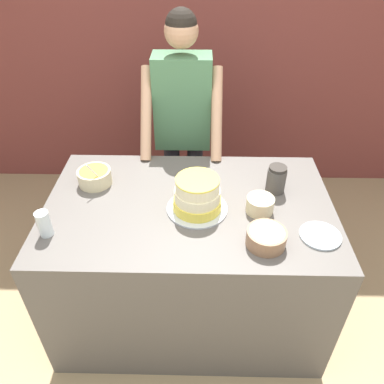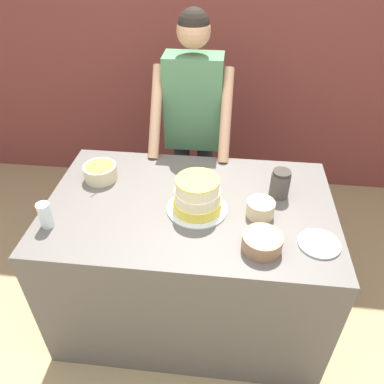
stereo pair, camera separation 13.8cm
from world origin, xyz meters
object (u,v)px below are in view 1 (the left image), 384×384
at_px(cake, 197,196).
at_px(ceramic_plate, 320,236).
at_px(frosting_bowl_white, 266,237).
at_px(person_baker, 183,115).
at_px(frosting_bowl_orange, 95,176).
at_px(drinking_glass, 44,224).
at_px(frosting_bowl_blue, 260,204).
at_px(stoneware_jar, 276,179).

bearing_deg(cake, ceramic_plate, -18.04).
xyz_separation_m(cake, frosting_bowl_white, (0.33, -0.26, -0.05)).
distance_m(person_baker, frosting_bowl_orange, 0.78).
relative_size(cake, frosting_bowl_orange, 1.69).
bearing_deg(drinking_glass, frosting_bowl_orange, 71.76).
relative_size(frosting_bowl_blue, frosting_bowl_orange, 0.76).
distance_m(frosting_bowl_blue, stoneware_jar, 0.22).
bearing_deg(drinking_glass, frosting_bowl_blue, 10.65).
height_order(cake, frosting_bowl_blue, cake).
bearing_deg(ceramic_plate, frosting_bowl_blue, 145.61).
xyz_separation_m(person_baker, frosting_bowl_orange, (-0.49, -0.59, -0.11)).
distance_m(frosting_bowl_blue, frosting_bowl_orange, 0.96).
xyz_separation_m(frosting_bowl_blue, drinking_glass, (-1.08, -0.20, 0.02)).
relative_size(drinking_glass, stoneware_jar, 0.86).
bearing_deg(cake, frosting_bowl_orange, 159.50).
height_order(cake, frosting_bowl_orange, cake).
height_order(person_baker, ceramic_plate, person_baker).
bearing_deg(frosting_bowl_white, person_baker, 112.41).
bearing_deg(stoneware_jar, cake, -158.21).
height_order(frosting_bowl_blue, stoneware_jar, stoneware_jar).
distance_m(cake, frosting_bowl_blue, 0.34).
bearing_deg(frosting_bowl_white, drinking_glass, 177.65).
relative_size(person_baker, drinking_glass, 12.64).
height_order(person_baker, stoneware_jar, person_baker).
bearing_deg(person_baker, frosting_bowl_blue, -61.82).
bearing_deg(stoneware_jar, frosting_bowl_white, -104.35).
xyz_separation_m(frosting_bowl_blue, frosting_bowl_white, (-0.00, -0.25, -0.00)).
xyz_separation_m(person_baker, cake, (0.11, -0.82, -0.07)).
bearing_deg(ceramic_plate, cake, 161.96).
height_order(person_baker, frosting_bowl_white, person_baker).
bearing_deg(drinking_glass, cake, 15.85).
height_order(frosting_bowl_orange, drinking_glass, frosting_bowl_orange).
bearing_deg(frosting_bowl_orange, stoneware_jar, -2.60).
distance_m(person_baker, stoneware_jar, 0.85).
relative_size(frosting_bowl_white, stoneware_jar, 1.19).
height_order(frosting_bowl_orange, stoneware_jar, frosting_bowl_orange).
height_order(person_baker, frosting_bowl_blue, person_baker).
bearing_deg(ceramic_plate, frosting_bowl_white, -168.49).
distance_m(frosting_bowl_orange, ceramic_plate, 1.28).
xyz_separation_m(cake, drinking_glass, (-0.74, -0.21, -0.02)).
distance_m(cake, frosting_bowl_orange, 0.64).
bearing_deg(stoneware_jar, frosting_bowl_orange, 177.40).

